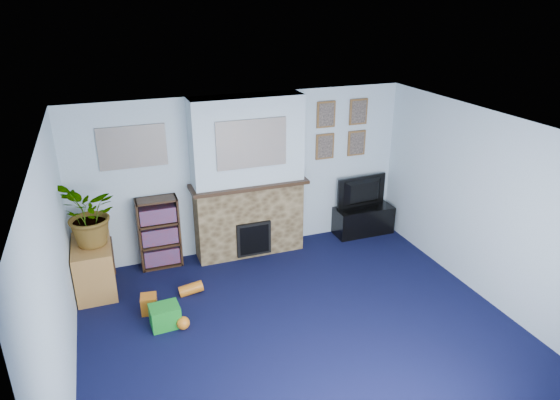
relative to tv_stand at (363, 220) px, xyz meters
name	(u,v)px	position (x,y,z in m)	size (l,w,h in m)	color
floor	(301,329)	(-1.95, -2.03, -0.23)	(5.00, 4.50, 0.01)	black
ceiling	(304,132)	(-1.95, -2.03, 2.17)	(5.00, 4.50, 0.01)	white
wall_back	(244,174)	(-1.95, 0.22, 0.97)	(5.00, 0.04, 2.40)	silver
wall_front	(425,374)	(-1.95, -4.28, 0.97)	(5.00, 0.04, 2.40)	silver
wall_left	(56,280)	(-4.45, -2.03, 0.97)	(0.04, 4.50, 2.40)	silver
wall_right	(486,207)	(0.55, -2.03, 0.97)	(0.04, 4.50, 2.40)	silver
chimney_breast	(248,180)	(-1.95, 0.02, 0.96)	(1.72, 0.50, 2.40)	brown
collage_main	(252,144)	(-1.95, -0.19, 1.55)	(1.00, 0.03, 0.68)	gray
collage_left	(132,147)	(-3.50, 0.21, 1.55)	(0.90, 0.03, 0.58)	gray
portrait_tl	(326,114)	(-0.65, 0.20, 1.77)	(0.30, 0.03, 0.40)	brown
portrait_tr	(358,112)	(-0.10, 0.20, 1.77)	(0.30, 0.03, 0.40)	brown
portrait_bl	(325,146)	(-0.65, 0.20, 1.27)	(0.30, 0.03, 0.40)	brown
portrait_br	(356,143)	(-0.10, 0.20, 1.27)	(0.30, 0.03, 0.40)	brown
tv_stand	(363,220)	(0.00, 0.00, 0.00)	(0.96, 0.40, 0.45)	black
television	(364,193)	(0.00, 0.02, 0.48)	(0.88, 0.12, 0.51)	black
bookshelf	(159,234)	(-3.28, 0.08, 0.28)	(0.58, 0.28, 1.05)	black
sideboard	(94,266)	(-4.19, -0.28, 0.12)	(0.49, 0.88, 0.68)	#B07838
potted_plant	(90,215)	(-4.14, -0.33, 0.89)	(0.78, 0.67, 0.86)	#26661E
mantel_clock	(241,179)	(-2.08, -0.03, 1.00)	(0.11, 0.07, 0.16)	gold
mantel_candle	(266,176)	(-1.70, -0.03, 1.01)	(0.04, 0.04, 0.14)	#B2BFC6
mantel_teddy	(213,183)	(-2.49, -0.03, 0.99)	(0.12, 0.12, 0.12)	gray
mantel_can	(291,174)	(-1.31, -0.03, 0.99)	(0.05, 0.05, 0.11)	orange
green_crate	(165,316)	(-3.44, -1.41, -0.09)	(0.34, 0.27, 0.27)	#198C26
toy_ball	(183,322)	(-3.26, -1.55, -0.14)	(0.16, 0.16, 0.16)	orange
toy_block	(149,305)	(-3.59, -1.07, -0.12)	(0.19, 0.19, 0.24)	orange
toy_tube	(191,289)	(-3.03, -0.83, -0.16)	(0.15, 0.15, 0.31)	orange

